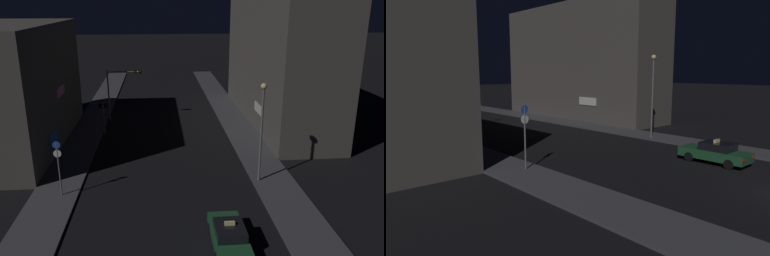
{
  "view_description": "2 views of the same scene",
  "coord_description": "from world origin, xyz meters",
  "views": [
    {
      "loc": [
        -0.56,
        -12.62,
        12.83
      ],
      "look_at": [
        2.29,
        19.33,
        2.38
      ],
      "focal_mm": 36.59,
      "sensor_mm": 36.0,
      "label": 1
    },
    {
      "loc": [
        -18.73,
        -5.24,
        5.98
      ],
      "look_at": [
        -0.18,
        15.39,
        1.53
      ],
      "focal_mm": 32.74,
      "sensor_mm": 36.0,
      "label": 2
    }
  ],
  "objects": [
    {
      "name": "building_facade_left",
      "position": [
        -14.02,
        23.12,
        5.5
      ],
      "size": [
        9.26,
        19.18,
        11.01
      ],
      "color": "#514C47",
      "rests_on": "ground_plane"
    },
    {
      "name": "traffic_light_left_kerb",
      "position": [
        -5.99,
        25.26,
        2.35
      ],
      "size": [
        0.8,
        0.42,
        3.23
      ],
      "color": "slate",
      "rests_on": "ground_plane"
    },
    {
      "name": "building_facade_right",
      "position": [
        12.6,
        29.19,
        7.21
      ],
      "size": [
        6.42,
        24.07,
        14.42
      ],
      "color": "#514C47",
      "rests_on": "ground_plane"
    },
    {
      "name": "sidewalk_right",
      "position": [
        7.83,
        29.13,
        0.07
      ],
      "size": [
        3.19,
        62.26,
        0.14
      ],
      "primitive_type": "cube",
      "color": "#424247",
      "rests_on": "ground_plane"
    },
    {
      "name": "sidewalk_left",
      "position": [
        -7.83,
        29.13,
        0.07
      ],
      "size": [
        3.19,
        62.26,
        0.14
      ],
      "primitive_type": "cube",
      "color": "#424247",
      "rests_on": "ground_plane"
    },
    {
      "name": "traffic_light_overhead",
      "position": [
        -4.63,
        30.21,
        4.09
      ],
      "size": [
        3.8,
        0.42,
        5.73
      ],
      "color": "slate",
      "rests_on": "ground_plane"
    },
    {
      "name": "sign_pole_left",
      "position": [
        -7.32,
        12.2,
        2.47
      ],
      "size": [
        0.52,
        0.1,
        3.92
      ],
      "color": "slate",
      "rests_on": "sidewalk_left"
    },
    {
      "name": "street_lamp_near_block",
      "position": [
        6.73,
        13.28,
        4.77
      ],
      "size": [
        0.44,
        0.44,
        7.32
      ],
      "color": "slate",
      "rests_on": "sidewalk_right"
    },
    {
      "name": "taxi",
      "position": [
        3.07,
        5.45,
        0.74
      ],
      "size": [
        1.82,
        4.45,
        1.62
      ],
      "color": "#1E512D",
      "rests_on": "ground_plane"
    }
  ]
}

